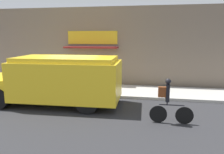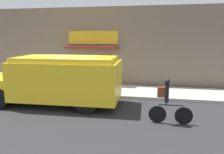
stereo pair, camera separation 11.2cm
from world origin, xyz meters
The scene contains 6 objects.
ground_plane centered at (0.00, 0.00, 0.00)m, with size 70.00×70.00×0.00m, color #2B2B2D.
sidewalk centered at (0.00, 1.26, 0.07)m, with size 28.00×2.51×0.13m.
storefront centered at (0.01, 2.81, 2.36)m, with size 16.38×0.90×4.71m.
school_bus centered at (-0.20, -1.43, 1.12)m, with size 6.19×2.67×2.14m.
cyclist centered at (4.44, -2.72, 0.78)m, with size 1.50×0.20×1.59m.
trash_bin centered at (-0.15, 2.07, 0.54)m, with size 0.65×0.65×0.82m.
Camera 1 is at (3.79, -10.19, 3.01)m, focal length 35.00 mm.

